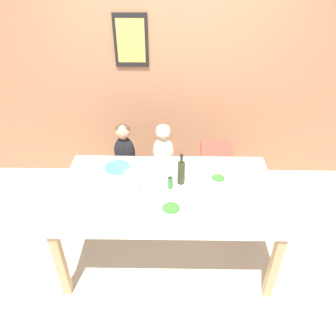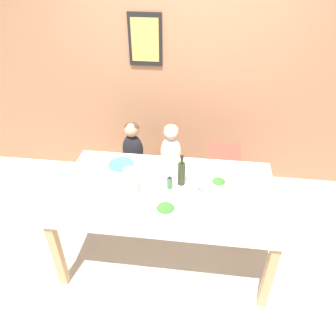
# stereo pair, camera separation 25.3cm
# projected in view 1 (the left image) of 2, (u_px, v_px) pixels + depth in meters

# --- Properties ---
(ground_plane) EXTENTS (14.00, 14.00, 0.00)m
(ground_plane) POSITION_uv_depth(u_px,v_px,m) (168.00, 250.00, 3.27)
(ground_plane) COLOR #BCB2A3
(wall_back) EXTENTS (10.00, 0.09, 2.70)m
(wall_back) POSITION_uv_depth(u_px,v_px,m) (170.00, 69.00, 3.64)
(wall_back) COLOR #9E6B4C
(wall_back) RESTS_ON ground_plane
(dining_table) EXTENTS (1.86, 1.07, 0.77)m
(dining_table) POSITION_uv_depth(u_px,v_px,m) (168.00, 198.00, 2.87)
(dining_table) COLOR white
(dining_table) RESTS_ON ground_plane
(chair_far_left) EXTENTS (0.40, 0.41, 0.45)m
(chair_far_left) POSITION_uv_depth(u_px,v_px,m) (126.00, 171.00, 3.72)
(chair_far_left) COLOR silver
(chair_far_left) RESTS_ON ground_plane
(chair_far_center) EXTENTS (0.40, 0.41, 0.45)m
(chair_far_center) POSITION_uv_depth(u_px,v_px,m) (164.00, 171.00, 3.72)
(chair_far_center) COLOR silver
(chair_far_center) RESTS_ON ground_plane
(chair_right_highchair) EXTENTS (0.34, 0.35, 0.69)m
(chair_right_highchair) POSITION_uv_depth(u_px,v_px,m) (216.00, 160.00, 3.62)
(chair_right_highchair) COLOR silver
(chair_right_highchair) RESTS_ON ground_plane
(person_child_left) EXTENTS (0.23, 0.16, 0.51)m
(person_child_left) POSITION_uv_depth(u_px,v_px,m) (124.00, 145.00, 3.52)
(person_child_left) COLOR black
(person_child_left) RESTS_ON chair_far_left
(person_child_center) EXTENTS (0.23, 0.16, 0.51)m
(person_child_center) POSITION_uv_depth(u_px,v_px,m) (163.00, 145.00, 3.52)
(person_child_center) COLOR beige
(person_child_center) RESTS_ON chair_far_center
(wine_bottle) EXTENTS (0.07, 0.07, 0.29)m
(wine_bottle) POSITION_uv_depth(u_px,v_px,m) (181.00, 172.00, 2.84)
(wine_bottle) COLOR #232D19
(wine_bottle) RESTS_ON dining_table
(paper_towel_roll) EXTENTS (0.10, 0.10, 0.26)m
(paper_towel_roll) POSITION_uv_depth(u_px,v_px,m) (132.00, 185.00, 2.67)
(paper_towel_roll) COLOR white
(paper_towel_roll) RESTS_ON dining_table
(wine_glass_near) EXTENTS (0.07, 0.07, 0.18)m
(wine_glass_near) POSITION_uv_depth(u_px,v_px,m) (202.00, 179.00, 2.73)
(wine_glass_near) COLOR white
(wine_glass_near) RESTS_ON dining_table
(salad_bowl_large) EXTENTS (0.16, 0.16, 0.09)m
(salad_bowl_large) POSITION_uv_depth(u_px,v_px,m) (171.00, 210.00, 2.55)
(salad_bowl_large) COLOR silver
(salad_bowl_large) RESTS_ON dining_table
(salad_bowl_small) EXTENTS (0.13, 0.13, 0.09)m
(salad_bowl_small) POSITION_uv_depth(u_px,v_px,m) (218.00, 180.00, 2.87)
(salad_bowl_small) COLOR silver
(salad_bowl_small) RESTS_ON dining_table
(dinner_plate_front_left) EXTENTS (0.25, 0.25, 0.01)m
(dinner_plate_front_left) POSITION_uv_depth(u_px,v_px,m) (98.00, 210.00, 2.61)
(dinner_plate_front_left) COLOR silver
(dinner_plate_front_left) RESTS_ON dining_table
(dinner_plate_back_left) EXTENTS (0.25, 0.25, 0.01)m
(dinner_plate_back_left) POSITION_uv_depth(u_px,v_px,m) (117.00, 167.00, 3.09)
(dinner_plate_back_left) COLOR teal
(dinner_plate_back_left) RESTS_ON dining_table
(condiment_bottle_hot_sauce) EXTENTS (0.05, 0.05, 0.13)m
(condiment_bottle_hot_sauce) POSITION_uv_depth(u_px,v_px,m) (170.00, 182.00, 2.82)
(condiment_bottle_hot_sauce) COLOR #336633
(condiment_bottle_hot_sauce) RESTS_ON dining_table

